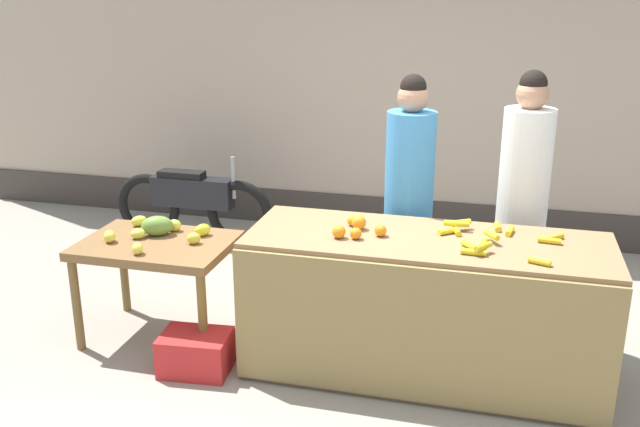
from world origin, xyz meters
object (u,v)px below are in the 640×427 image
Objects in this scene: parked_motorcycle at (193,202)px; produce_crate at (196,353)px; vendor_woman_white_shirt at (522,207)px; produce_sack at (293,281)px; vendor_woman_blue_shirt at (408,204)px.

parked_motorcycle is 3.64× the size of produce_crate.
vendor_woman_white_shirt is 1.17× the size of parked_motorcycle.
vendor_woman_white_shirt is 4.25× the size of produce_sack.
vendor_woman_blue_shirt is at bearing 40.28° from produce_crate.
produce_crate is (1.01, -2.21, -0.27)m from parked_motorcycle.
vendor_woman_blue_shirt is 0.98× the size of vendor_woman_white_shirt.
parked_motorcycle is at bearing 139.63° from produce_sack.
produce_sack reaches higher than produce_crate.
parked_motorcycle is 1.77m from produce_sack.
vendor_woman_blue_shirt is 2.57m from parked_motorcycle.
parked_motorcycle is (-2.99, 1.13, -0.54)m from vendor_woman_white_shirt.
produce_sack is (-1.64, -0.02, -0.72)m from vendor_woman_white_shirt.
vendor_woman_blue_shirt is 4.15× the size of produce_crate.
parked_motorcycle reaches higher than produce_sack.
vendor_woman_blue_shirt reaches higher than produce_crate.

